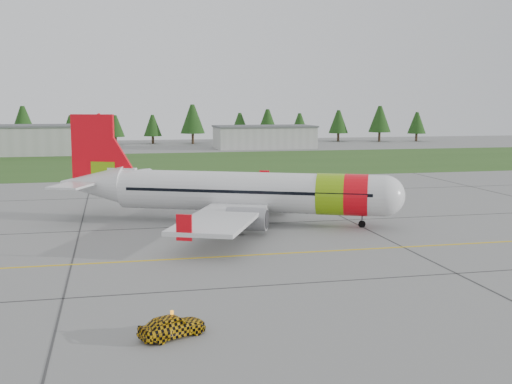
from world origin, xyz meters
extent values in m
plane|color=gray|center=(0.00, 0.00, 0.00)|extent=(320.00, 320.00, 0.00)
cylinder|color=silver|center=(0.34, 20.56, 2.95)|extent=(24.10, 13.55, 3.71)
sphere|color=silver|center=(11.63, 15.48, 2.95)|extent=(3.71, 3.71, 3.71)
cone|color=silver|center=(-13.98, 27.02, 3.28)|extent=(7.60, 6.12, 3.71)
cube|color=black|center=(11.89, 15.36, 3.28)|extent=(2.41, 2.88, 0.53)
cylinder|color=#7CB20D|center=(7.29, 17.44, 2.95)|extent=(3.81, 4.48, 3.79)
cylinder|color=red|center=(9.37, 16.50, 2.95)|extent=(3.47, 4.32, 3.79)
cube|color=silver|center=(-0.09, 20.76, 1.90)|extent=(17.29, 29.93, 0.34)
cube|color=red|center=(5.26, 34.95, 2.43)|extent=(1.11, 0.63, 1.90)
cube|color=red|center=(-7.18, 7.35, 2.43)|extent=(1.11, 0.63, 1.90)
cylinder|color=gray|center=(3.36, 24.95, 1.38)|extent=(3.95, 3.23, 2.00)
cylinder|color=gray|center=(-0.94, 15.40, 1.38)|extent=(3.95, 3.23, 2.00)
cube|color=red|center=(-13.81, 26.94, 6.47)|extent=(4.13, 2.11, 7.24)
cube|color=#7CB20D|center=(-12.85, 26.51, 4.38)|extent=(2.42, 1.38, 2.29)
cube|color=silver|center=(-14.41, 27.21, 3.52)|extent=(7.27, 11.23, 0.21)
cylinder|color=slate|center=(9.89, 16.26, 0.67)|extent=(0.17, 0.17, 1.33)
cylinder|color=black|center=(9.89, 16.26, 0.32)|extent=(0.70, 0.51, 0.65)
cylinder|color=slate|center=(0.14, 23.58, 0.90)|extent=(0.21, 0.21, 1.81)
cylinder|color=black|center=(-0.21, 23.74, 0.50)|extent=(1.08, 0.80, 0.99)
cylinder|color=slate|center=(-2.05, 18.72, 0.90)|extent=(0.21, 0.21, 1.81)
cylinder|color=black|center=(-2.40, 18.88, 0.50)|extent=(1.08, 0.80, 0.99)
imported|color=#EAAE0D|center=(-9.42, -7.51, 1.66)|extent=(1.59, 1.69, 3.33)
imported|color=silver|center=(-7.02, 59.51, 2.04)|extent=(1.81, 1.76, 4.08)
cube|color=#30561E|center=(0.00, 82.00, 0.01)|extent=(320.00, 50.00, 0.03)
cube|color=gold|center=(0.00, 8.00, 0.01)|extent=(120.00, 0.25, 0.02)
cube|color=#A8A8A3|center=(-30.00, 110.00, 3.00)|extent=(32.00, 14.00, 6.00)
cube|color=#A8A8A3|center=(25.00, 118.00, 2.60)|extent=(24.00, 12.00, 5.20)
camera|label=1|loc=(-11.98, -37.29, 11.19)|focal=45.00mm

